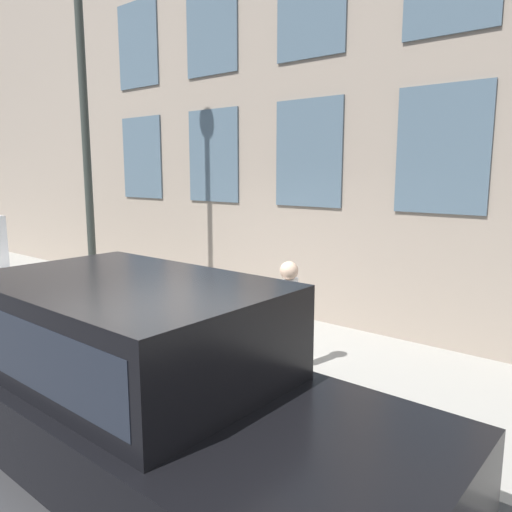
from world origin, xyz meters
TOP-DOWN VIEW (x-y plane):
  - ground_plane at (0.00, 0.00)m, footprint 80.00×80.00m
  - sidewalk at (1.43, 0.00)m, footprint 2.85×60.00m
  - building_facade at (3.00, -0.00)m, footprint 0.33×40.00m
  - fire_hydrant at (0.65, -0.30)m, footprint 0.28×0.41m
  - person at (0.91, -1.06)m, footprint 0.32×0.21m
  - parked_car_black_near at (-1.32, -1.09)m, footprint 1.83×5.17m
  - street_lamp at (0.66, 2.53)m, footprint 0.36×0.36m

SIDE VIEW (x-z plane):
  - ground_plane at x=0.00m, z-range 0.00..0.00m
  - sidewalk at x=1.43m, z-range 0.00..0.14m
  - fire_hydrant at x=0.65m, z-range 0.15..1.00m
  - parked_car_black_near at x=-1.32m, z-range 0.08..1.70m
  - person at x=0.91m, z-range 0.27..1.59m
  - street_lamp at x=0.66m, z-range 0.84..7.17m
  - building_facade at x=3.00m, z-range 0.00..8.85m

